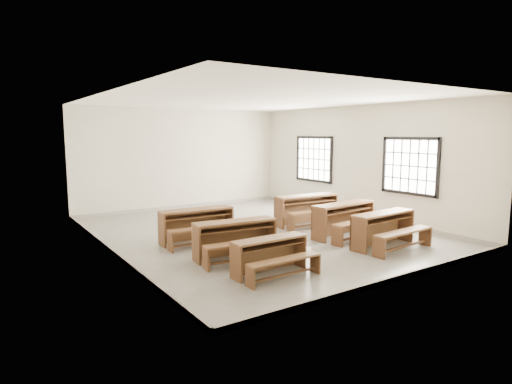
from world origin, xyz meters
TOP-DOWN VIEW (x-y plane):
  - room at (0.09, 0.00)m, footprint 8.50×8.50m
  - desk_set_0 at (-1.55, -2.76)m, footprint 1.40×0.73m
  - desk_set_1 at (-1.55, -1.61)m, footprint 1.72×1.04m
  - desk_set_2 at (-1.62, -0.07)m, footprint 1.70×0.94m
  - desk_set_3 at (1.52, -2.68)m, footprint 1.71×0.96m
  - desk_set_4 at (1.51, -1.53)m, footprint 1.83×1.07m
  - desk_set_5 at (1.62, -0.06)m, footprint 1.84×1.07m

SIDE VIEW (x-z plane):
  - desk_set_0 at x=-1.55m, z-range 0.05..0.68m
  - desk_set_1 at x=-1.55m, z-range 0.06..0.80m
  - desk_set_3 at x=1.52m, z-range 0.06..0.81m
  - desk_set_2 at x=-1.62m, z-range 0.06..0.81m
  - desk_set_4 at x=1.51m, z-range 0.07..0.86m
  - desk_set_5 at x=1.62m, z-range 0.07..0.86m
  - room at x=0.09m, z-range 0.54..3.74m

